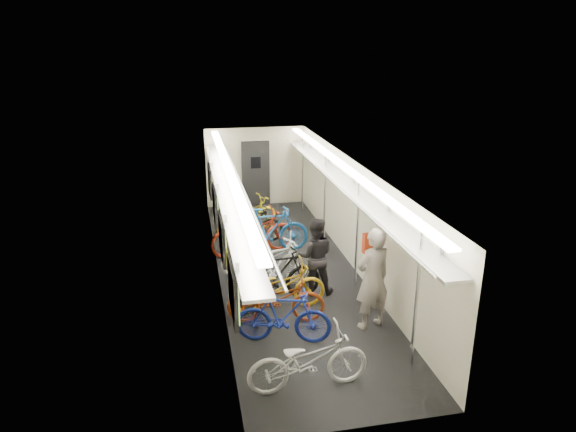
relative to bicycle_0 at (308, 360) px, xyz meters
name	(u,v)px	position (x,y,z in m)	size (l,w,h in m)	color
train_car_shell	(265,191)	(0.12, 4.78, 1.19)	(10.00, 10.00, 10.00)	black
bicycle_0	(308,360)	(0.00, 0.00, 0.00)	(0.63, 1.79, 0.94)	silver
bicycle_1	(283,316)	(-0.12, 1.27, 0.02)	(0.46, 1.62, 0.97)	navy
bicycle_2	(276,299)	(-0.13, 1.95, -0.01)	(0.61, 1.76, 0.93)	maroon
bicycle_3	(275,276)	(0.00, 2.73, 0.07)	(0.51, 1.81, 1.09)	black
bicycle_4	(279,287)	(0.00, 2.40, 0.00)	(0.62, 1.79, 0.94)	#C49112
bicycle_5	(275,266)	(0.07, 3.18, 0.06)	(0.50, 1.75, 1.05)	silver
bicycle_6	(266,258)	(-0.03, 3.71, 0.03)	(0.67, 1.92, 1.01)	#B9B8BD
bicycle_7	(270,230)	(0.29, 5.16, 0.10)	(0.53, 1.88, 1.13)	#185495
bicycle_8	(252,232)	(-0.13, 5.16, 0.07)	(0.72, 2.06, 1.08)	#9C2511
bicycle_9	(252,224)	(-0.04, 5.94, 0.00)	(0.44, 1.57, 0.94)	black
bicycle_10	(247,215)	(-0.08, 6.68, 0.00)	(0.63, 1.79, 0.94)	yellow
passenger_near	(373,279)	(1.49, 1.47, 0.46)	(0.68, 0.45, 1.86)	gray
passenger_mid	(315,256)	(0.83, 2.93, 0.32)	(0.77, 0.60, 1.59)	black
backpack	(370,243)	(1.69, 2.22, 0.81)	(0.26, 0.14, 0.38)	red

